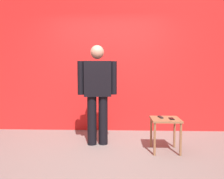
{
  "coord_description": "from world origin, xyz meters",
  "views": [
    {
      "loc": [
        0.28,
        -3.22,
        1.27
      ],
      "look_at": [
        0.14,
        0.55,
        0.97
      ],
      "focal_mm": 36.31,
      "sensor_mm": 36.0,
      "label": 1
    }
  ],
  "objects_px": {
    "standing_person": "(97,90)",
    "tv_remote": "(160,117)",
    "side_table": "(165,124)",
    "cell_phone": "(171,119)"
  },
  "relations": [
    {
      "from": "standing_person",
      "to": "tv_remote",
      "type": "height_order",
      "value": "standing_person"
    },
    {
      "from": "standing_person",
      "to": "tv_remote",
      "type": "bearing_deg",
      "value": -13.57
    },
    {
      "from": "standing_person",
      "to": "tv_remote",
      "type": "xyz_separation_m",
      "value": [
        1.04,
        -0.25,
        -0.42
      ]
    },
    {
      "from": "side_table",
      "to": "cell_phone",
      "type": "distance_m",
      "value": 0.14
    },
    {
      "from": "tv_remote",
      "to": "side_table",
      "type": "bearing_deg",
      "value": -50.4
    },
    {
      "from": "standing_person",
      "to": "side_table",
      "type": "distance_m",
      "value": 1.27
    },
    {
      "from": "side_table",
      "to": "tv_remote",
      "type": "height_order",
      "value": "tv_remote"
    },
    {
      "from": "cell_phone",
      "to": "tv_remote",
      "type": "relative_size",
      "value": 0.85
    },
    {
      "from": "side_table",
      "to": "standing_person",
      "type": "bearing_deg",
      "value": 164.32
    },
    {
      "from": "side_table",
      "to": "cell_phone",
      "type": "relative_size",
      "value": 3.68
    }
  ]
}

